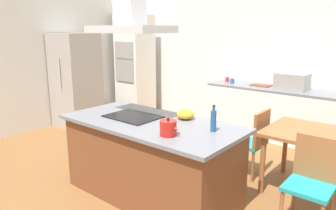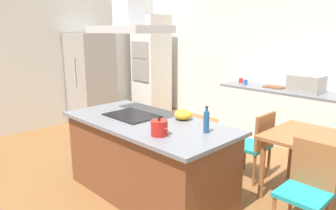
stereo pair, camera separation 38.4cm
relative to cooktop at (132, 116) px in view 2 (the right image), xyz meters
name	(u,v)px [view 2 (the right image)]	position (x,y,z in m)	size (l,w,h in m)	color
ground	(224,159)	(0.28, 1.50, -0.91)	(16.00, 16.00, 0.00)	brown
wall_back	(285,60)	(0.28, 3.25, 0.44)	(7.20, 0.10, 2.70)	white
wall_left	(73,56)	(-3.17, 1.00, 0.44)	(0.10, 8.80, 2.70)	white
kitchen_island	(148,158)	(0.28, 0.00, -0.45)	(2.05, 0.98, 0.90)	brown
cooktop	(132,116)	(0.00, 0.00, 0.00)	(0.60, 0.44, 0.01)	black
tea_kettle	(159,128)	(0.74, -0.25, 0.07)	(0.21, 0.16, 0.17)	#B21E19
olive_oil_bottle	(206,122)	(1.00, 0.14, 0.11)	(0.06, 0.06, 0.27)	navy
mixing_bowl	(183,115)	(0.52, 0.32, 0.05)	(0.20, 0.20, 0.11)	gold
back_counter	(283,115)	(0.51, 2.88, -0.46)	(2.25, 0.62, 0.90)	white
countertop_microwave	(306,84)	(0.84, 2.88, 0.13)	(0.50, 0.38, 0.28)	#9E9993
coffee_mug_red	(241,80)	(-0.41, 2.95, 0.04)	(0.08, 0.08, 0.09)	red
coffee_mug_blue	(245,82)	(-0.24, 2.84, 0.04)	(0.08, 0.08, 0.09)	#2D56B2
cutting_board	(274,87)	(0.28, 2.93, 0.00)	(0.34, 0.24, 0.02)	brown
wall_oven_stack	(151,64)	(-2.62, 2.65, 0.20)	(0.70, 0.66, 2.20)	white
refrigerator	(91,80)	(-2.70, 1.11, 0.00)	(0.80, 0.73, 1.82)	#9E9993
dining_table	(335,149)	(1.86, 1.24, -0.24)	(1.40, 0.90, 0.75)	#995B33
chair_at_left_end	(256,142)	(0.94, 1.24, -0.40)	(0.42, 0.42, 0.89)	teal
chair_facing_island	(308,184)	(1.86, 0.57, -0.40)	(0.42, 0.42, 0.89)	teal
range_hood	(129,9)	(0.00, 0.00, 1.20)	(0.90, 0.55, 0.78)	#ADADB2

